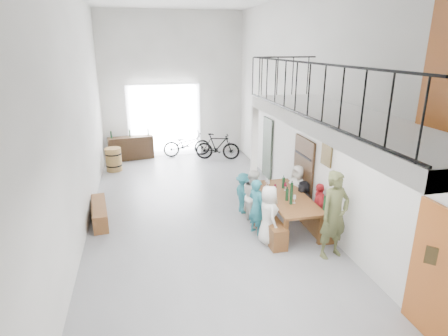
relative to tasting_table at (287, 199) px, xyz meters
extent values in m
plane|color=slate|center=(-1.98, 1.02, -0.71)|extent=(12.00, 12.00, 0.00)
plane|color=white|center=(-1.98, 7.02, 2.04)|extent=(5.50, 0.00, 5.50)
plane|color=white|center=(-1.98, -4.98, 2.04)|extent=(5.50, 0.00, 5.50)
plane|color=white|center=(-4.73, 1.02, 2.04)|extent=(0.00, 12.00, 12.00)
plane|color=white|center=(0.77, 1.02, 2.04)|extent=(0.00, 12.00, 12.00)
cube|color=white|center=(-2.38, 6.96, 0.69)|extent=(2.80, 0.08, 2.80)
cube|color=#934718|center=(0.72, -3.88, 0.34)|extent=(0.06, 0.95, 2.10)
cube|color=#3A2414|center=(0.72, 0.72, 0.29)|extent=(0.06, 1.10, 2.00)
cube|color=#2F382D|center=(0.72, 3.52, 0.29)|extent=(0.06, 0.80, 2.00)
cube|color=#42341A|center=(0.74, -0.38, 1.19)|extent=(0.04, 0.45, 0.55)
cylinder|color=white|center=(0.73, 2.22, 1.69)|extent=(0.04, 0.28, 0.28)
cube|color=white|center=(0.02, -2.18, 2.29)|extent=(1.50, 5.60, 0.25)
cube|color=black|center=(-0.71, -2.18, 3.27)|extent=(0.03, 5.60, 0.03)
cube|color=black|center=(-0.71, -2.18, 2.44)|extent=(0.03, 5.60, 0.03)
cube|color=black|center=(0.02, 0.60, 3.27)|extent=(1.50, 0.03, 0.03)
cube|color=white|center=(-0.68, 0.57, 0.73)|extent=(0.14, 0.14, 2.88)
cube|color=brown|center=(0.00, 0.00, 0.05)|extent=(0.98, 2.37, 0.06)
cube|color=brown|center=(-0.41, -1.01, -0.34)|extent=(0.09, 0.09, 0.73)
cube|color=brown|center=(0.40, -1.02, -0.34)|extent=(0.09, 0.09, 0.73)
cube|color=brown|center=(-0.40, 1.02, -0.34)|extent=(0.09, 0.09, 0.73)
cube|color=brown|center=(0.41, 1.01, -0.34)|extent=(0.09, 0.09, 0.73)
cube|color=brown|center=(-0.57, -0.10, -0.46)|extent=(0.35, 2.15, 0.49)
cube|color=brown|center=(0.59, 0.01, -0.45)|extent=(0.32, 2.24, 0.52)
cylinder|color=#103219|center=(-0.09, -0.48, 0.26)|extent=(0.07, 0.07, 0.35)
cylinder|color=#103219|center=(-0.11, -0.26, 0.26)|extent=(0.07, 0.07, 0.35)
cylinder|color=#103219|center=(0.16, 0.09, 0.26)|extent=(0.07, 0.07, 0.35)
cylinder|color=#103219|center=(0.11, 0.52, 0.26)|extent=(0.07, 0.07, 0.35)
cube|color=brown|center=(-4.48, 1.29, -0.48)|extent=(0.53, 1.61, 0.45)
cylinder|color=olive|center=(-4.32, 5.36, -0.30)|extent=(0.55, 0.55, 0.82)
cylinder|color=black|center=(-4.32, 5.36, -0.50)|extent=(0.56, 0.56, 0.05)
cylinder|color=black|center=(-4.32, 5.36, -0.09)|extent=(0.56, 0.56, 0.05)
cube|color=#3A2414|center=(-3.73, 6.67, -0.26)|extent=(1.74, 0.72, 0.89)
cylinder|color=#103219|center=(-4.42, 6.59, 0.33)|extent=(0.06, 0.06, 0.28)
cylinder|color=#103219|center=(-3.73, 6.71, 0.33)|extent=(0.06, 0.06, 0.28)
cylinder|color=#103219|center=(-3.04, 6.77, 0.33)|extent=(0.06, 0.06, 0.28)
imported|color=white|center=(-0.70, -0.67, -0.03)|extent=(0.44, 0.67, 1.35)
imported|color=#26727E|center=(-0.82, -0.20, -0.03)|extent=(0.49, 0.58, 1.34)
imported|color=white|center=(-0.69, 0.47, -0.03)|extent=(0.57, 0.70, 1.34)
imported|color=#26727E|center=(-0.81, 0.98, -0.16)|extent=(0.55, 0.78, 1.10)
imported|color=red|center=(0.62, -0.45, -0.09)|extent=(0.49, 0.77, 1.22)
imported|color=black|center=(0.51, 0.19, -0.17)|extent=(0.49, 1.03, 1.07)
imported|color=white|center=(0.60, 0.74, -0.07)|extent=(0.62, 0.73, 1.28)
imported|color=#50552F|center=(0.42, -1.51, 0.23)|extent=(0.77, 0.60, 1.87)
imported|color=#1B541E|center=(0.47, 1.69, -0.47)|extent=(0.55, 0.52, 0.48)
imported|color=black|center=(-1.56, 6.62, -0.22)|extent=(1.87, 0.68, 0.98)
imported|color=black|center=(-0.46, 5.90, -0.19)|extent=(1.77, 0.95, 1.03)
camera|label=1|loc=(-3.33, -7.78, 3.53)|focal=30.00mm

